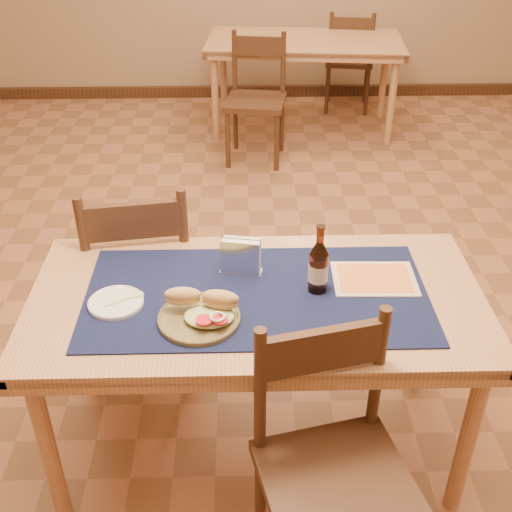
{
  "coord_description": "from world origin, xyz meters",
  "views": [
    {
      "loc": [
        -0.05,
        -2.61,
        2.09
      ],
      "look_at": [
        0.0,
        -0.7,
        0.85
      ],
      "focal_mm": 45.0,
      "sensor_mm": 36.0,
      "label": 1
    }
  ],
  "objects_px": {
    "napkin_holder": "(241,257)",
    "main_table": "(257,314)",
    "back_table": "(304,50)",
    "sandwich_plate": "(202,313)",
    "chair_main_near": "(333,469)",
    "beer_bottle": "(318,267)",
    "chair_main_far": "(140,273)"
  },
  "relations": [
    {
      "from": "napkin_holder",
      "to": "chair_main_near",
      "type": "bearing_deg",
      "value": -68.41
    },
    {
      "from": "beer_bottle",
      "to": "napkin_holder",
      "type": "distance_m",
      "value": 0.3
    },
    {
      "from": "beer_bottle",
      "to": "napkin_holder",
      "type": "relative_size",
      "value": 1.61
    },
    {
      "from": "main_table",
      "to": "chair_main_near",
      "type": "xyz_separation_m",
      "value": [
        0.22,
        -0.54,
        -0.17
      ]
    },
    {
      "from": "chair_main_near",
      "to": "sandwich_plate",
      "type": "xyz_separation_m",
      "value": [
        -0.4,
        0.4,
        0.29
      ]
    },
    {
      "from": "back_table",
      "to": "chair_main_near",
      "type": "xyz_separation_m",
      "value": [
        -0.26,
        -3.99,
        -0.17
      ]
    },
    {
      "from": "chair_main_far",
      "to": "sandwich_plate",
      "type": "xyz_separation_m",
      "value": [
        0.31,
        -0.65,
        0.28
      ]
    },
    {
      "from": "sandwich_plate",
      "to": "chair_main_near",
      "type": "bearing_deg",
      "value": -45.17
    },
    {
      "from": "chair_main_near",
      "to": "napkin_holder",
      "type": "distance_m",
      "value": 0.81
    },
    {
      "from": "main_table",
      "to": "back_table",
      "type": "height_order",
      "value": "same"
    },
    {
      "from": "chair_main_near",
      "to": "sandwich_plate",
      "type": "distance_m",
      "value": 0.64
    },
    {
      "from": "main_table",
      "to": "napkin_holder",
      "type": "distance_m",
      "value": 0.22
    },
    {
      "from": "back_table",
      "to": "sandwich_plate",
      "type": "relative_size",
      "value": 5.91
    },
    {
      "from": "back_table",
      "to": "chair_main_far",
      "type": "bearing_deg",
      "value": -108.33
    },
    {
      "from": "back_table",
      "to": "sandwich_plate",
      "type": "height_order",
      "value": "sandwich_plate"
    },
    {
      "from": "back_table",
      "to": "beer_bottle",
      "type": "relative_size",
      "value": 6.25
    },
    {
      "from": "chair_main_near",
      "to": "napkin_holder",
      "type": "bearing_deg",
      "value": 111.59
    },
    {
      "from": "beer_bottle",
      "to": "main_table",
      "type": "bearing_deg",
      "value": -174.57
    },
    {
      "from": "back_table",
      "to": "chair_main_far",
      "type": "relative_size",
      "value": 1.67
    },
    {
      "from": "back_table",
      "to": "main_table",
      "type": "bearing_deg",
      "value": -97.93
    },
    {
      "from": "main_table",
      "to": "beer_bottle",
      "type": "height_order",
      "value": "beer_bottle"
    },
    {
      "from": "napkin_holder",
      "to": "main_table",
      "type": "bearing_deg",
      "value": -69.09
    },
    {
      "from": "napkin_holder",
      "to": "sandwich_plate",
      "type": "bearing_deg",
      "value": -114.78
    },
    {
      "from": "sandwich_plate",
      "to": "napkin_holder",
      "type": "relative_size",
      "value": 1.7
    },
    {
      "from": "chair_main_far",
      "to": "sandwich_plate",
      "type": "height_order",
      "value": "chair_main_far"
    },
    {
      "from": "beer_bottle",
      "to": "napkin_holder",
      "type": "height_order",
      "value": "beer_bottle"
    },
    {
      "from": "chair_main_near",
      "to": "sandwich_plate",
      "type": "relative_size",
      "value": 3.46
    },
    {
      "from": "back_table",
      "to": "chair_main_near",
      "type": "distance_m",
      "value": 4.0
    },
    {
      "from": "back_table",
      "to": "chair_main_far",
      "type": "xyz_separation_m",
      "value": [
        -0.97,
        -2.94,
        -0.16
      ]
    },
    {
      "from": "chair_main_near",
      "to": "beer_bottle",
      "type": "relative_size",
      "value": 3.66
    },
    {
      "from": "main_table",
      "to": "chair_main_far",
      "type": "bearing_deg",
      "value": 134.34
    },
    {
      "from": "back_table",
      "to": "sandwich_plate",
      "type": "xyz_separation_m",
      "value": [
        -0.67,
        -3.59,
        0.12
      ]
    }
  ]
}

